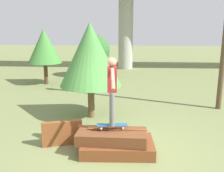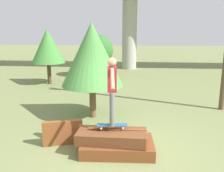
{
  "view_description": "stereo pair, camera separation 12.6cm",
  "coord_description": "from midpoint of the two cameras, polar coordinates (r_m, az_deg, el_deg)",
  "views": [
    {
      "loc": [
        0.25,
        -5.85,
        3.09
      ],
      "look_at": [
        -0.14,
        0.02,
        1.72
      ],
      "focal_mm": 40.0,
      "sensor_mm": 36.0,
      "label": 1
    },
    {
      "loc": [
        0.38,
        -5.84,
        3.09
      ],
      "look_at": [
        -0.14,
        0.02,
        1.72
      ],
      "focal_mm": 40.0,
      "sensor_mm": 36.0,
      "label": 2
    }
  ],
  "objects": [
    {
      "name": "skater",
      "position": [
        6.04,
        0.6,
        -0.15
      ],
      "size": [
        0.24,
        1.19,
        1.69
      ],
      "color": "slate",
      "rests_on": "skateboard"
    },
    {
      "name": "scrap_pile",
      "position": [
        6.47,
        1.3,
        -12.79
      ],
      "size": [
        1.96,
        1.17,
        0.63
      ],
      "color": "brown",
      "rests_on": "ground_plane"
    },
    {
      "name": "tree_mid_back",
      "position": [
        8.5,
        -4.18,
        7.18
      ],
      "size": [
        2.11,
        2.11,
        3.3
      ],
      "color": "brown",
      "rests_on": "ground_plane"
    },
    {
      "name": "ground_plane",
      "position": [
        6.62,
        1.8,
        -14.73
      ],
      "size": [
        80.0,
        80.0,
        0.0
      ],
      "primitive_type": "plane",
      "color": "olive"
    },
    {
      "name": "tree_behind_right",
      "position": [
        14.33,
        -14.24,
        8.81
      ],
      "size": [
        1.85,
        1.85,
        3.06
      ],
      "color": "#4C3823",
      "rests_on": "ground_plane"
    },
    {
      "name": "tree_behind_left",
      "position": [
        16.08,
        -3.0,
        8.17
      ],
      "size": [
        1.95,
        1.95,
        2.69
      ],
      "color": "brown",
      "rests_on": "ground_plane"
    },
    {
      "name": "skateboard",
      "position": [
        6.35,
        0.58,
        -8.95
      ],
      "size": [
        0.79,
        0.29,
        0.09
      ],
      "color": "#23517F",
      "rests_on": "scrap_pile"
    },
    {
      "name": "scrap_plank_loose",
      "position": [
        6.95,
        -10.68,
        -10.46
      ],
      "size": [
        1.06,
        0.45,
        0.67
      ],
      "color": "brown",
      "rests_on": "ground_plane"
    }
  ]
}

